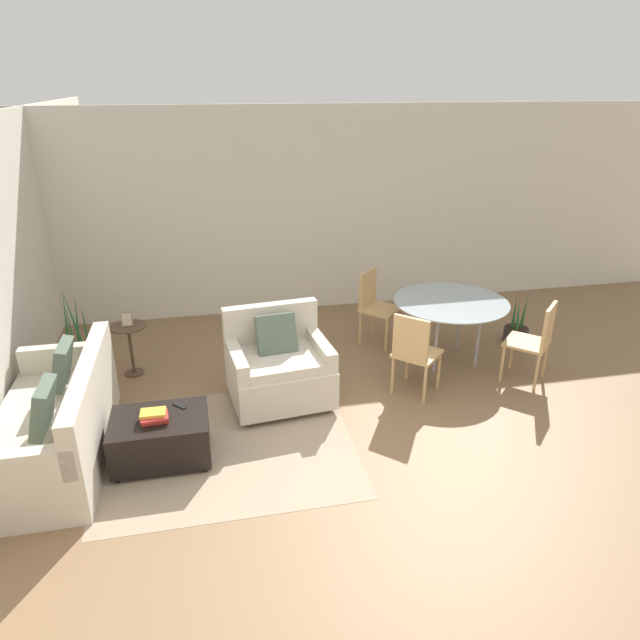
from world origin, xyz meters
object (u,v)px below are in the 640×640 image
Objects in this scene: armchair at (279,368)px; dining_chair_far_left at (375,302)px; dining_chair_near_right at (536,338)px; potted_plant_small at (516,332)px; dining_chair_near_left at (414,349)px; potted_plant at (81,363)px; couch at (56,427)px; tv_remote_primary at (180,406)px; picture_frame at (127,319)px; ottoman at (161,437)px; side_table at (130,341)px; book_stack at (154,417)px; dining_table at (451,306)px.

armchair is 1.81m from dining_chair_far_left.
potted_plant_small is at bearing 69.26° from dining_chair_near_right.
dining_chair_near_left is 2.00m from potted_plant_small.
potted_plant reaches higher than potted_plant_small.
dining_chair_near_left is at bearing 6.34° from couch.
tv_remote_primary is 1.62m from picture_frame.
couch is at bearing -152.66° from dining_chair_far_left.
potted_plant is at bearing 118.96° from ottoman.
side_table is 0.25m from picture_frame.
dining_chair_near_right is at bearing -14.13° from picture_frame.
dining_chair_near_right is at bearing 8.78° from ottoman.
side_table is at bearing -90.00° from picture_frame.
side_table is (-0.35, 1.70, -0.05)m from book_stack.
dining_table is 0.97m from dining_chair_far_left.
dining_table is 0.97m from dining_chair_near_left.
dining_chair_near_right is (3.68, 0.44, 0.10)m from tv_remote_primary.
book_stack is at bearing -159.54° from potted_plant_small.
dining_chair_near_right reaches higher than side_table.
armchair reaches higher than dining_table.
picture_frame is at bearing -174.08° from dining_chair_far_left.
ottoman is 1.40× the size of side_table.
tv_remote_primary is 2.94m from dining_chair_far_left.
side_table is at bearing 101.73° from book_stack.
picture_frame is at bearing 110.19° from tv_remote_primary.
dining_chair_far_left is at bearing 5.09° from potted_plant.
potted_plant reaches higher than dining_chair_near_right.
book_stack is at bearing -123.36° from ottoman.
potted_plant is 7.05× the size of picture_frame.
picture_frame reaches higher than tv_remote_primary.
dining_chair_near_right reaches higher than dining_table.
dining_chair_far_left is at bearing 90.00° from dining_chair_near_left.
potted_plant reaches higher than picture_frame.
dining_table is (3.20, 1.32, 0.21)m from book_stack.
armchair reaches higher than ottoman.
dining_table is (4.04, 1.05, 0.37)m from couch.
potted_plant is at bearing -179.37° from side_table.
side_table is (-0.38, 1.66, 0.18)m from ottoman.
potted_plant is 1.21× the size of dining_chair_far_left.
book_stack is (-0.03, -0.04, 0.23)m from ottoman.
couch is 3.38m from dining_chair_near_left.
ottoman is 0.30m from tv_remote_primary.
dining_chair_near_left reaches higher than ottoman.
tv_remote_primary is at bearing -54.02° from potted_plant.
tv_remote_primary is at bearing -69.81° from picture_frame.
dining_chair_far_left is at bearing 37.90° from tv_remote_primary.
book_stack is 0.28m from tv_remote_primary.
couch is 3.22× the size of side_table.
dining_chair_far_left reaches higher than tv_remote_primary.
picture_frame reaches higher than book_stack.
dining_chair_near_right is at bearing -45.00° from dining_chair_far_left.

